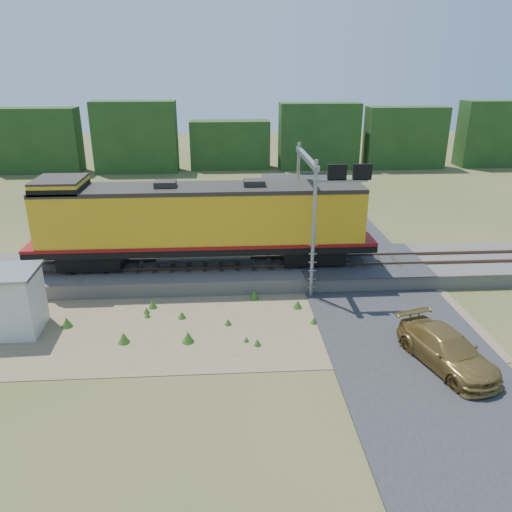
{
  "coord_description": "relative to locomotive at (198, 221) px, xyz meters",
  "views": [
    {
      "loc": [
        -0.66,
        -20.03,
        11.27
      ],
      "look_at": [
        0.85,
        3.0,
        2.4
      ],
      "focal_mm": 35.0,
      "sensor_mm": 36.0,
      "label": 1
    }
  ],
  "objects": [
    {
      "name": "shed",
      "position": [
        -8.01,
        -5.5,
        -1.86
      ],
      "size": [
        2.57,
        2.57,
        2.94
      ],
      "rotation": [
        0.0,
        0.0,
        0.04
      ],
      "color": "silver",
      "rests_on": "ground"
    },
    {
      "name": "signal_gantry",
      "position": [
        6.21,
        -0.67,
        1.98
      ],
      "size": [
        2.81,
        6.2,
        7.1
      ],
      "color": "gray",
      "rests_on": "ground"
    },
    {
      "name": "rails",
      "position": [
        2.13,
        0.0,
        -2.46
      ],
      "size": [
        70.0,
        1.54,
        0.16
      ],
      "color": "brown",
      "rests_on": "ballast"
    },
    {
      "name": "car",
      "position": [
        10.15,
        -9.48,
        -2.64
      ],
      "size": [
        3.22,
        5.19,
        1.4
      ],
      "primitive_type": "imported",
      "rotation": [
        0.0,
        0.0,
        0.28
      ],
      "color": "olive",
      "rests_on": "ground"
    },
    {
      "name": "weed_clumps",
      "position": [
        -1.37,
        -5.9,
        -3.34
      ],
      "size": [
        15.0,
        6.2,
        0.56
      ],
      "primitive_type": null,
      "color": "#35631C",
      "rests_on": "ground"
    },
    {
      "name": "tree_line_north",
      "position": [
        2.13,
        32.0,
        -0.27
      ],
      "size": [
        130.0,
        3.0,
        6.5
      ],
      "color": "#1F3D16",
      "rests_on": "ground"
    },
    {
      "name": "ballast",
      "position": [
        2.13,
        0.0,
        -2.94
      ],
      "size": [
        70.0,
        5.0,
        0.8
      ],
      "primitive_type": "cube",
      "color": "slate",
      "rests_on": "ground"
    },
    {
      "name": "dirt_shoulder",
      "position": [
        0.13,
        -5.5,
        -3.33
      ],
      "size": [
        26.0,
        8.0,
        0.03
      ],
      "primitive_type": "cube",
      "color": "#8C7754",
      "rests_on": "ground"
    },
    {
      "name": "road",
      "position": [
        9.13,
        -5.26,
        -3.26
      ],
      "size": [
        7.0,
        66.0,
        0.86
      ],
      "color": "#38383A",
      "rests_on": "ground"
    },
    {
      "name": "locomotive",
      "position": [
        0.0,
        0.0,
        0.0
      ],
      "size": [
        18.73,
        2.86,
        4.83
      ],
      "color": "black",
      "rests_on": "rails"
    },
    {
      "name": "ground",
      "position": [
        2.13,
        -6.0,
        -3.34
      ],
      "size": [
        140.0,
        140.0,
        0.0
      ],
      "primitive_type": "plane",
      "color": "#475123",
      "rests_on": "ground"
    }
  ]
}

